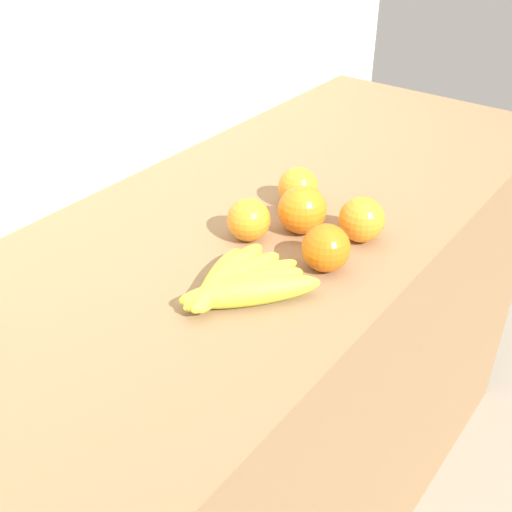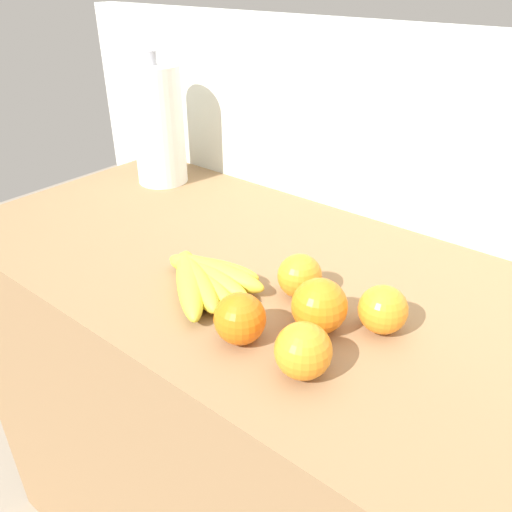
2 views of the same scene
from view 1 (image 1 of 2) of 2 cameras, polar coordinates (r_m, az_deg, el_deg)
name	(u,v)px [view 1 (image 1 of 2)]	position (r m, az deg, el deg)	size (l,w,h in m)	color
counter	(258,397)	(1.42, 0.20, -12.67)	(1.62, 0.62, 0.91)	olive
wall_back	(141,273)	(1.47, -10.36, -1.49)	(2.02, 0.06, 1.30)	silver
banana_bunch	(238,283)	(0.93, -1.66, -2.49)	(0.21, 0.19, 0.04)	gold
orange_right	(302,210)	(1.08, 4.21, 4.20)	(0.08, 0.08, 0.08)	orange
orange_far_right	(326,248)	(0.98, 6.36, 0.73)	(0.08, 0.08, 0.08)	orange
orange_back_right	(298,187)	(1.16, 3.84, 6.23)	(0.07, 0.07, 0.07)	orange
orange_front	(249,220)	(1.05, -0.66, 3.30)	(0.07, 0.07, 0.07)	orange
orange_center	(362,219)	(1.07, 9.54, 3.28)	(0.08, 0.08, 0.08)	orange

